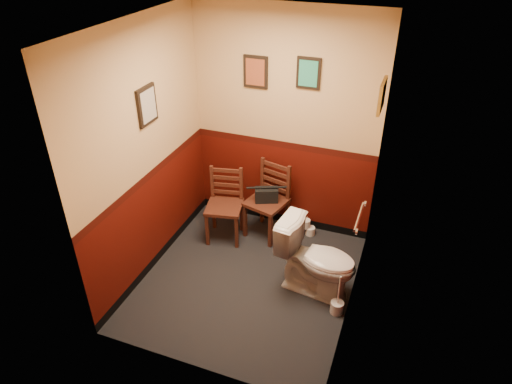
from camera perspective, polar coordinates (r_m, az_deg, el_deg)
floor at (r=5.12m, az=-0.99°, el=-10.97°), size 2.20×2.40×0.00m
ceiling at (r=3.84m, az=-1.38°, el=20.14°), size 2.20×2.40×0.00m
wall_back at (r=5.34m, az=3.59°, el=8.26°), size 2.20×0.00×2.70m
wall_front at (r=3.42m, az=-8.55°, el=-7.01°), size 2.20×0.00×2.70m
wall_left at (r=4.79m, az=-13.55°, el=4.50°), size 0.00×2.40×2.70m
wall_right at (r=4.10m, az=13.32°, el=-0.38°), size 0.00×2.40×2.70m
grab_bar at (r=4.53m, az=12.81°, el=-3.02°), size 0.05×0.56×0.06m
framed_print_back_a at (r=5.21m, az=-0.05°, el=14.78°), size 0.28×0.04×0.36m
framed_print_back_b at (r=5.03m, az=6.58°, el=14.54°), size 0.26×0.04×0.34m
framed_print_left at (r=4.65m, az=-13.45°, el=10.48°), size 0.04×0.30×0.38m
framed_print_right at (r=4.35m, az=15.44°, el=11.52°), size 0.04×0.34×0.28m
toilet at (r=4.79m, az=7.65°, el=-8.38°), size 0.89×0.57×0.82m
toilet_brush at (r=4.80m, az=10.09°, el=-13.92°), size 0.13×0.13×0.48m
chair_left at (r=5.51m, az=-3.91°, el=-1.63°), size 0.49×0.49×0.89m
chair_right at (r=5.54m, az=1.55°, el=-1.08°), size 0.53×0.53×0.94m
handbag at (r=5.45m, az=1.32°, el=-0.34°), size 0.30×0.23×0.20m
tp_stack at (r=5.76m, az=6.19°, el=-4.46°), size 0.24×0.13×0.21m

